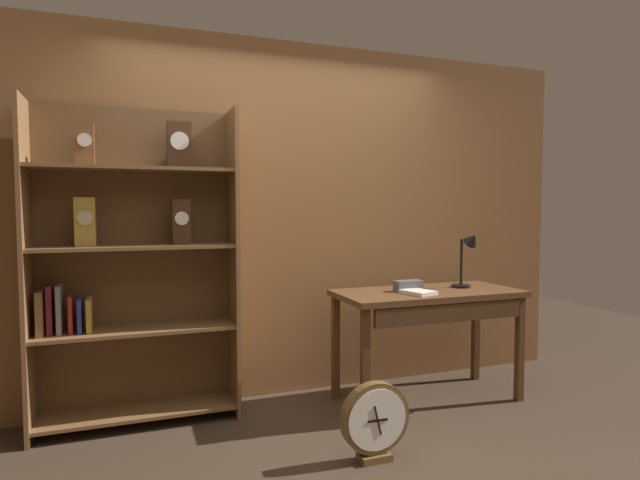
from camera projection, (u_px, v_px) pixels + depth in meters
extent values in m
plane|color=#3D2D21|center=(359.00, 479.00, 2.63)|extent=(10.00, 10.00, 0.00)
cube|color=brown|center=(284.00, 220.00, 3.82)|extent=(4.80, 0.05, 2.60)
cube|color=brown|center=(26.00, 270.00, 3.04)|extent=(0.02, 0.36, 2.04)
cube|color=brown|center=(233.00, 263.00, 3.47)|extent=(0.03, 0.36, 2.04)
cube|color=brown|center=(136.00, 263.00, 3.42)|extent=(1.25, 0.01, 2.04)
cube|color=brown|center=(140.00, 411.00, 3.31)|extent=(1.20, 0.34, 0.02)
cube|color=brown|center=(138.00, 330.00, 3.28)|extent=(1.20, 0.34, 0.02)
cube|color=brown|center=(136.00, 247.00, 3.25)|extent=(1.20, 0.34, 0.02)
cube|color=brown|center=(134.00, 169.00, 3.22)|extent=(1.20, 0.34, 0.02)
cube|color=brown|center=(85.00, 144.00, 3.13)|extent=(0.11, 0.08, 0.26)
cylinder|color=silver|center=(84.00, 140.00, 3.08)|extent=(0.08, 0.01, 0.08)
cube|color=#B28C38|center=(85.00, 222.00, 3.15)|extent=(0.12, 0.10, 0.30)
cylinder|color=#C6B78C|center=(85.00, 218.00, 3.09)|extent=(0.09, 0.01, 0.09)
cube|color=#472816|center=(179.00, 145.00, 3.32)|extent=(0.15, 0.08, 0.30)
cylinder|color=white|center=(180.00, 141.00, 3.28)|extent=(0.11, 0.01, 0.11)
cube|color=#472816|center=(181.00, 222.00, 3.34)|extent=(0.11, 0.10, 0.29)
cylinder|color=white|center=(182.00, 218.00, 3.29)|extent=(0.09, 0.01, 0.09)
cube|color=brown|center=(41.00, 313.00, 3.07)|extent=(0.04, 0.16, 0.27)
cube|color=maroon|center=(50.00, 310.00, 3.11)|extent=(0.03, 0.13, 0.29)
cube|color=slate|center=(60.00, 309.00, 3.12)|extent=(0.03, 0.15, 0.30)
cube|color=maroon|center=(71.00, 314.00, 3.15)|extent=(0.02, 0.15, 0.23)
cube|color=navy|center=(80.00, 315.00, 3.16)|extent=(0.02, 0.16, 0.21)
cube|color=#B78C2D|center=(89.00, 315.00, 3.18)|extent=(0.03, 0.16, 0.21)
cube|color=brown|center=(428.00, 293.00, 3.69)|extent=(1.32, 0.60, 0.04)
cube|color=#50321B|center=(365.00, 367.00, 3.27)|extent=(0.05, 0.05, 0.76)
cube|color=#50321B|center=(520.00, 349.00, 3.69)|extent=(0.05, 0.05, 0.76)
cube|color=#50321B|center=(336.00, 347.00, 3.74)|extent=(0.05, 0.05, 0.76)
cube|color=#50321B|center=(476.00, 333.00, 4.16)|extent=(0.05, 0.05, 0.76)
cube|color=#472C18|center=(450.00, 313.00, 3.43)|extent=(1.12, 0.03, 0.12)
cylinder|color=black|center=(461.00, 286.00, 3.84)|extent=(0.14, 0.14, 0.02)
cylinder|color=black|center=(461.00, 262.00, 3.83)|extent=(0.02, 0.02, 0.34)
cone|color=black|center=(473.00, 239.00, 3.80)|extent=(0.11, 0.14, 0.13)
cube|color=#595960|center=(408.00, 286.00, 3.67)|extent=(0.20, 0.09, 0.07)
cube|color=silver|center=(418.00, 292.00, 3.54)|extent=(0.22, 0.26, 0.02)
cube|color=brown|center=(374.00, 457.00, 2.83)|extent=(0.18, 0.11, 0.04)
cylinder|color=brown|center=(375.00, 418.00, 2.81)|extent=(0.40, 0.06, 0.40)
cylinder|color=white|center=(377.00, 420.00, 2.78)|extent=(0.34, 0.01, 0.34)
cube|color=black|center=(378.00, 420.00, 2.78)|extent=(0.12, 0.01, 0.01)
cube|color=black|center=(378.00, 421.00, 2.78)|extent=(0.05, 0.01, 0.16)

